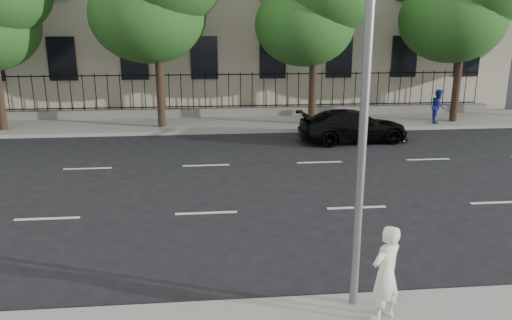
{
  "coord_description": "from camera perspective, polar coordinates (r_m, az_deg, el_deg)",
  "views": [
    {
      "loc": [
        0.11,
        -9.68,
        4.78
      ],
      "look_at": [
        1.35,
        3.0,
        1.26
      ],
      "focal_mm": 35.0,
      "sensor_mm": 36.0,
      "label": 1
    }
  ],
  "objects": [
    {
      "name": "black_sedan",
      "position": [
        20.97,
        11.06,
        3.83
      ],
      "size": [
        4.69,
        2.24,
        1.32
      ],
      "primitive_type": "imported",
      "rotation": [
        0.0,
        0.0,
        1.66
      ],
      "color": "black",
      "rests_on": "ground"
    },
    {
      "name": "pedestrian_far",
      "position": [
        25.27,
        20.09,
        5.79
      ],
      "size": [
        0.87,
        0.95,
        1.59
      ],
      "primitive_type": "imported",
      "rotation": [
        0.0,
        0.0,
        1.15
      ],
      "color": "navy",
      "rests_on": "far_sidewalk"
    },
    {
      "name": "iron_fence",
      "position": [
        25.71,
        -5.8,
        6.12
      ],
      "size": [
        30.0,
        0.5,
        2.2
      ],
      "color": "slate",
      "rests_on": "far_sidewalk"
    },
    {
      "name": "far_sidewalk",
      "position": [
        24.14,
        -5.76,
        4.13
      ],
      "size": [
        60.0,
        4.0,
        0.15
      ],
      "primitive_type": "cube",
      "color": "gray",
      "rests_on": "ground"
    },
    {
      "name": "ground",
      "position": [
        10.79,
        -5.69,
        -10.91
      ],
      "size": [
        120.0,
        120.0,
        0.0
      ],
      "primitive_type": "plane",
      "color": "black",
      "rests_on": "ground"
    },
    {
      "name": "woman_near",
      "position": [
        8.32,
        14.58,
        -12.44
      ],
      "size": [
        0.7,
        0.63,
        1.61
      ],
      "primitive_type": "imported",
      "rotation": [
        0.0,
        0.0,
        3.68
      ],
      "color": "white",
      "rests_on": "near_sidewalk"
    },
    {
      "name": "lane_markings",
      "position": [
        15.2,
        -5.73,
        -2.94
      ],
      "size": [
        49.6,
        4.62,
        0.01
      ],
      "primitive_type": null,
      "color": "silver",
      "rests_on": "ground"
    }
  ]
}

